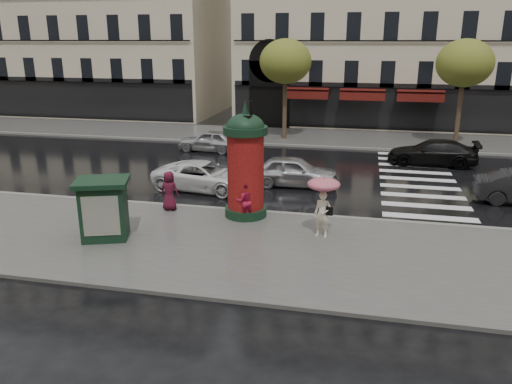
% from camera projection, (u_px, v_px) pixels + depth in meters
% --- Properties ---
extents(ground, '(160.00, 160.00, 0.00)m').
position_uv_depth(ground, '(257.00, 244.00, 16.79)').
color(ground, black).
rests_on(ground, ground).
extents(near_sidewalk, '(90.00, 7.00, 0.12)m').
position_uv_depth(near_sidewalk, '(254.00, 248.00, 16.31)').
color(near_sidewalk, '#474744').
rests_on(near_sidewalk, ground).
extents(far_sidewalk, '(90.00, 6.00, 0.12)m').
position_uv_depth(far_sidewalk, '(315.00, 138.00, 34.51)').
color(far_sidewalk, '#474744').
rests_on(far_sidewalk, ground).
extents(near_kerb, '(90.00, 0.25, 0.14)m').
position_uv_depth(near_kerb, '(273.00, 213.00, 19.57)').
color(near_kerb, slate).
rests_on(near_kerb, ground).
extents(far_kerb, '(90.00, 0.25, 0.14)m').
position_uv_depth(far_kerb, '(310.00, 146.00, 31.70)').
color(far_kerb, slate).
rests_on(far_kerb, ground).
extents(zebra_crossing, '(3.60, 11.75, 0.01)m').
position_uv_depth(zebra_crossing, '(417.00, 179.00, 24.52)').
color(zebra_crossing, silver).
rests_on(zebra_crossing, ground).
extents(tree_far_left, '(3.40, 3.40, 6.64)m').
position_uv_depth(tree_far_left, '(286.00, 62.00, 32.47)').
color(tree_far_left, '#38281C').
rests_on(tree_far_left, ground).
extents(tree_far_right, '(3.40, 3.40, 6.64)m').
position_uv_depth(tree_far_right, '(465.00, 64.00, 30.23)').
color(tree_far_right, '#38281C').
rests_on(tree_far_right, ground).
extents(woman_umbrella, '(1.11, 1.11, 2.13)m').
position_uv_depth(woman_umbrella, '(323.00, 197.00, 16.75)').
color(woman_umbrella, '#F8ECCD').
rests_on(woman_umbrella, near_sidewalk).
extents(woman_red, '(0.90, 0.81, 1.52)m').
position_uv_depth(woman_red, '(245.00, 201.00, 18.46)').
color(woman_red, '#A31432').
rests_on(woman_red, near_sidewalk).
extents(man_burgundy, '(0.80, 0.55, 1.57)m').
position_uv_depth(man_burgundy, '(169.00, 191.00, 19.59)').
color(man_burgundy, '#4C0F22').
rests_on(man_burgundy, near_sidewalk).
extents(morris_column, '(1.64, 1.64, 4.42)m').
position_uv_depth(morris_column, '(245.00, 162.00, 18.57)').
color(morris_column, black).
rests_on(morris_column, near_sidewalk).
extents(traffic_light, '(0.33, 0.43, 4.37)m').
position_uv_depth(traffic_light, '(250.00, 149.00, 18.25)').
color(traffic_light, black).
rests_on(traffic_light, near_sidewalk).
extents(newsstand, '(2.09, 1.92, 2.06)m').
position_uv_depth(newsstand, '(104.00, 208.00, 16.73)').
color(newsstand, black).
rests_on(newsstand, near_sidewalk).
extents(car_silver, '(4.18, 1.78, 1.41)m').
position_uv_depth(car_silver, '(293.00, 171.00, 23.25)').
color(car_silver, '#B7B7BC').
rests_on(car_silver, ground).
extents(car_white, '(4.86, 2.69, 1.29)m').
position_uv_depth(car_white, '(204.00, 176.00, 22.65)').
color(car_white, white).
rests_on(car_white, ground).
extents(car_black, '(4.80, 2.14, 1.37)m').
position_uv_depth(car_black, '(433.00, 152.00, 27.16)').
color(car_black, black).
rests_on(car_black, ground).
extents(car_far_silver, '(4.03, 1.93, 1.33)m').
position_uv_depth(car_far_silver, '(210.00, 141.00, 30.39)').
color(car_far_silver, '#B3B3B8').
rests_on(car_far_silver, ground).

